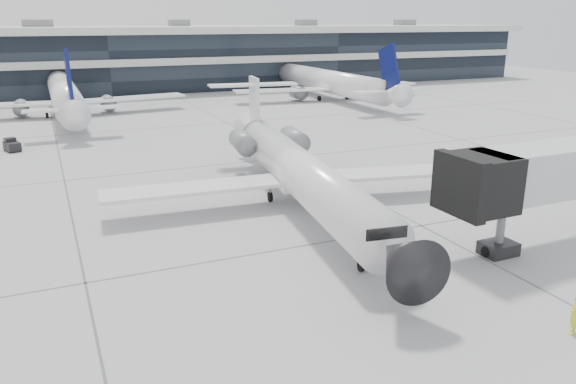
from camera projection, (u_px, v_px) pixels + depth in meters
name	position (u px, v px, depth m)	size (l,w,h in m)	color
ground	(274.00, 251.00, 31.34)	(220.00, 220.00, 0.00)	#98989A
terminal	(102.00, 62.00, 101.66)	(170.00, 22.00, 10.00)	black
bg_jet_center	(67.00, 114.00, 76.43)	(32.00, 40.00, 9.60)	white
bg_jet_right	(327.00, 99.00, 91.76)	(32.00, 40.00, 9.60)	white
regional_jet	(297.00, 169.00, 38.43)	(26.22, 32.73, 7.56)	white
ramp_worker	(575.00, 314.00, 22.84)	(0.65, 0.43, 1.79)	#D0EF19
traffic_cone	(131.00, 196.00, 40.23)	(0.46, 0.46, 0.55)	orange
far_tug	(12.00, 145.00, 55.05)	(1.74, 2.25, 1.26)	black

